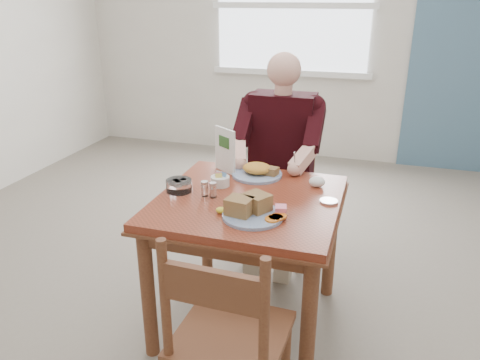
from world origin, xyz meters
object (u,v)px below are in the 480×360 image
(table, at_px, (248,218))
(far_plate, at_px, (258,171))
(chair_near, at_px, (227,340))
(chair_far, at_px, (281,189))
(diner, at_px, (280,146))
(near_plate, at_px, (252,209))

(table, relative_size, far_plate, 2.72)
(table, distance_m, chair_near, 0.75)
(table, bearing_deg, chair_near, -79.88)
(chair_far, bearing_deg, table, -90.00)
(table, height_order, diner, diner)
(near_plate, bearing_deg, chair_far, 94.20)
(table, relative_size, diner, 0.66)
(chair_near, bearing_deg, table, 100.12)
(chair_near, xyz_separation_m, diner, (-0.13, 1.43, 0.33))
(table, distance_m, chair_far, 0.81)
(diner, bearing_deg, chair_far, 90.01)
(near_plate, bearing_deg, far_plate, 101.93)
(diner, relative_size, near_plate, 3.93)
(chair_far, relative_size, diner, 0.69)
(chair_near, relative_size, diner, 0.69)
(diner, bearing_deg, far_plate, -94.84)
(near_plate, distance_m, far_plate, 0.52)
(diner, height_order, far_plate, diner)
(near_plate, bearing_deg, diner, 94.61)
(table, distance_m, far_plate, 0.34)
(diner, bearing_deg, near_plate, -85.39)
(table, distance_m, near_plate, 0.26)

